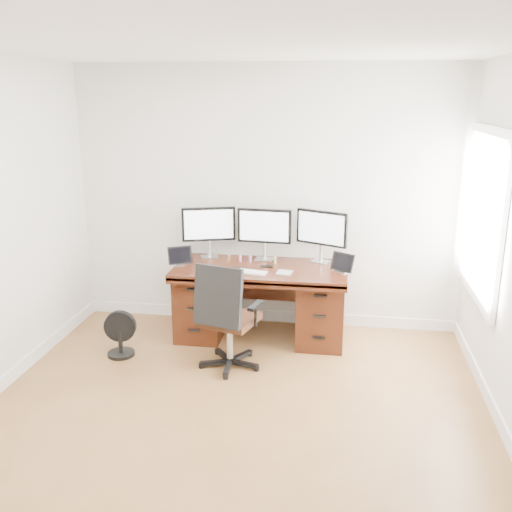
# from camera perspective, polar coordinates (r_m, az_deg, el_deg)

# --- Properties ---
(ground) EXTENTS (4.50, 4.50, 0.00)m
(ground) POSITION_cam_1_polar(r_m,az_deg,el_deg) (4.33, -3.11, -17.78)
(ground) COLOR brown
(ground) RESTS_ON ground
(back_wall) EXTENTS (4.00, 0.10, 2.70)m
(back_wall) POSITION_cam_1_polar(r_m,az_deg,el_deg) (5.92, 1.09, 5.72)
(back_wall) COLOR silver
(back_wall) RESTS_ON ground
(desk) EXTENTS (1.70, 0.80, 0.75)m
(desk) POSITION_cam_1_polar(r_m,az_deg,el_deg) (5.77, 0.49, -4.34)
(desk) COLOR #3F190C
(desk) RESTS_ON ground
(office_chair) EXTENTS (0.66, 0.66, 1.00)m
(office_chair) POSITION_cam_1_polar(r_m,az_deg,el_deg) (5.15, -2.89, -7.81)
(office_chair) COLOR black
(office_chair) RESTS_ON ground
(floor_fan) EXTENTS (0.31, 0.26, 0.44)m
(floor_fan) POSITION_cam_1_polar(r_m,az_deg,el_deg) (5.57, -13.46, -7.65)
(floor_fan) COLOR black
(floor_fan) RESTS_ON ground
(monitor_left) EXTENTS (0.53, 0.20, 0.53)m
(monitor_left) POSITION_cam_1_polar(r_m,az_deg,el_deg) (5.90, -4.75, 3.01)
(monitor_left) COLOR silver
(monitor_left) RESTS_ON desk
(monitor_center) EXTENTS (0.55, 0.15, 0.53)m
(monitor_center) POSITION_cam_1_polar(r_m,az_deg,el_deg) (5.79, 0.84, 2.83)
(monitor_center) COLOR silver
(monitor_center) RESTS_ON desk
(monitor_right) EXTENTS (0.51, 0.26, 0.53)m
(monitor_right) POSITION_cam_1_polar(r_m,az_deg,el_deg) (5.75, 6.58, 2.61)
(monitor_right) COLOR silver
(monitor_right) RESTS_ON desk
(tablet_left) EXTENTS (0.24, 0.17, 0.19)m
(tablet_left) POSITION_cam_1_polar(r_m,az_deg,el_deg) (5.72, -7.63, -0.09)
(tablet_left) COLOR silver
(tablet_left) RESTS_ON desk
(tablet_right) EXTENTS (0.24, 0.19, 0.19)m
(tablet_right) POSITION_cam_1_polar(r_m,az_deg,el_deg) (5.50, 8.63, -0.78)
(tablet_right) COLOR silver
(tablet_right) RESTS_ON desk
(keyboard) EXTENTS (0.30, 0.18, 0.01)m
(keyboard) POSITION_cam_1_polar(r_m,az_deg,el_deg) (5.44, -0.39, -1.63)
(keyboard) COLOR silver
(keyboard) RESTS_ON desk
(trackpad) EXTENTS (0.16, 0.16, 0.01)m
(trackpad) POSITION_cam_1_polar(r_m,az_deg,el_deg) (5.45, 2.87, -1.65)
(trackpad) COLOR #B5B8BD
(trackpad) RESTS_ON desk
(drawing_tablet) EXTENTS (0.21, 0.13, 0.01)m
(drawing_tablet) POSITION_cam_1_polar(r_m,az_deg,el_deg) (5.53, -2.03, -1.39)
(drawing_tablet) COLOR black
(drawing_tablet) RESTS_ON desk
(phone) EXTENTS (0.13, 0.07, 0.01)m
(phone) POSITION_cam_1_polar(r_m,az_deg,el_deg) (5.64, 1.08, -1.03)
(phone) COLOR black
(phone) RESTS_ON desk
(figurine_brown) EXTENTS (0.03, 0.03, 0.07)m
(figurine_brown) POSITION_cam_1_polar(r_m,az_deg,el_deg) (5.81, -2.74, -0.16)
(figurine_brown) COLOR olive
(figurine_brown) RESTS_ON desk
(figurine_pink) EXTENTS (0.03, 0.03, 0.07)m
(figurine_pink) POSITION_cam_1_polar(r_m,az_deg,el_deg) (5.79, -1.59, -0.21)
(figurine_pink) COLOR pink
(figurine_pink) RESTS_ON desk
(figurine_purple) EXTENTS (0.03, 0.03, 0.07)m
(figurine_purple) POSITION_cam_1_polar(r_m,az_deg,el_deg) (5.77, -0.57, -0.26)
(figurine_purple) COLOR #9D73D3
(figurine_purple) RESTS_ON desk
(figurine_yellow) EXTENTS (0.03, 0.03, 0.07)m
(figurine_yellow) POSITION_cam_1_polar(r_m,az_deg,el_deg) (5.74, 1.93, -0.36)
(figurine_yellow) COLOR #D4CE6D
(figurine_yellow) RESTS_ON desk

